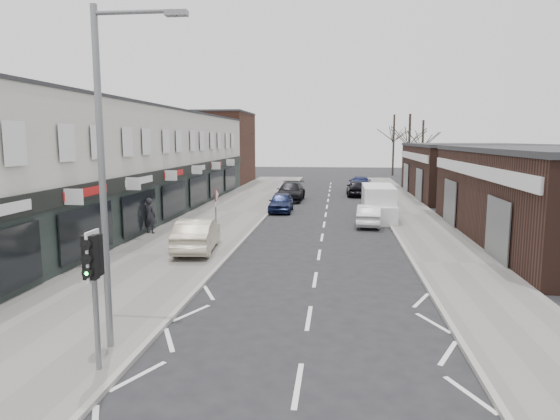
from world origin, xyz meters
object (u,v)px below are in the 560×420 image
(pedestrian, at_px, (150,216))
(street_lamp, at_px, (109,162))
(parked_car_right_a, at_px, (369,215))
(parked_car_right_c, at_px, (360,184))
(white_van, at_px, (378,203))
(parked_car_right_b, at_px, (356,188))
(traffic_light, at_px, (93,268))
(warning_sign, at_px, (216,199))
(parked_car_left_a, at_px, (281,202))
(sedan_on_pavement, at_px, (197,235))
(parked_car_left_b, at_px, (291,192))

(pedestrian, bearing_deg, street_lamp, 123.25)
(parked_car_right_a, height_order, parked_car_right_c, parked_car_right_c)
(white_van, height_order, parked_car_right_c, white_van)
(pedestrian, bearing_deg, parked_car_right_c, -102.13)
(white_van, xyz_separation_m, parked_car_right_b, (-0.91, 13.02, -0.29))
(traffic_light, height_order, warning_sign, traffic_light)
(parked_car_left_a, relative_size, parked_car_right_b, 0.94)
(parked_car_right_a, distance_m, parked_car_right_b, 15.63)
(warning_sign, relative_size, sedan_on_pavement, 0.60)
(street_lamp, distance_m, parked_car_right_a, 20.43)
(traffic_light, xyz_separation_m, parked_car_right_a, (7.08, 19.91, -1.77))
(parked_car_left_b, bearing_deg, pedestrian, -109.33)
(white_van, height_order, parked_car_left_b, white_van)
(parked_car_right_c, bearing_deg, sedan_on_pavement, 74.44)
(parked_car_right_a, bearing_deg, parked_car_right_b, -84.27)
(street_lamp, xyz_separation_m, parked_car_left_b, (1.40, 30.25, -3.86))
(warning_sign, height_order, sedan_on_pavement, warning_sign)
(parked_car_left_b, bearing_deg, parked_car_left_a, -89.05)
(white_van, bearing_deg, traffic_light, -108.66)
(parked_car_left_b, bearing_deg, sedan_on_pavement, -95.30)
(traffic_light, relative_size, sedan_on_pavement, 0.69)
(pedestrian, distance_m, parked_car_left_b, 17.04)
(traffic_light, xyz_separation_m, parked_car_right_c, (7.36, 39.08, -1.64))
(white_van, height_order, parked_car_right_b, white_van)
(white_van, distance_m, sedan_on_pavement, 14.03)
(warning_sign, distance_m, parked_car_left_a, 11.25)
(parked_car_left_b, distance_m, parked_car_right_b, 6.94)
(traffic_light, xyz_separation_m, pedestrian, (-4.80, 15.55, -1.34))
(parked_car_left_b, xyz_separation_m, parked_car_right_b, (5.61, 4.07, -0.04))
(pedestrian, distance_m, parked_car_right_b, 23.16)
(traffic_light, xyz_separation_m, parked_car_left_b, (1.27, 31.47, -1.65))
(white_van, bearing_deg, street_lamp, -109.96)
(street_lamp, distance_m, parked_car_left_b, 30.53)
(white_van, distance_m, parked_car_right_b, 13.06)
(traffic_light, xyz_separation_m, street_lamp, (-0.13, 1.22, 2.20))
(parked_car_left_a, xyz_separation_m, parked_car_left_b, (0.07, 6.48, 0.09))
(sedan_on_pavement, bearing_deg, parked_car_right_c, -113.38)
(street_lamp, bearing_deg, sedan_on_pavement, 95.33)
(street_lamp, distance_m, parked_car_left_a, 24.13)
(parked_car_right_b, distance_m, parked_car_right_c, 3.57)
(parked_car_left_a, height_order, parked_car_right_b, parked_car_right_b)
(parked_car_right_b, bearing_deg, white_van, 93.30)
(parked_car_left_a, xyz_separation_m, parked_car_right_b, (5.68, 10.56, 0.05))
(parked_car_left_b, relative_size, parked_car_right_a, 1.35)
(sedan_on_pavement, height_order, parked_car_right_c, sedan_on_pavement)
(pedestrian, xyz_separation_m, parked_car_right_a, (11.88, 4.37, -0.43))
(street_lamp, height_order, white_van, street_lamp)
(parked_car_right_a, bearing_deg, sedan_on_pavement, 50.23)
(parked_car_left_b, height_order, parked_car_right_a, parked_car_left_b)
(white_van, relative_size, parked_car_right_a, 1.42)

